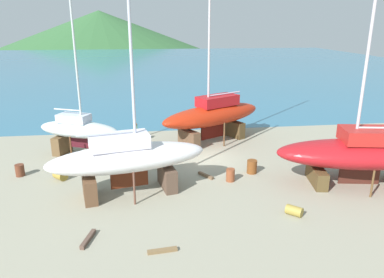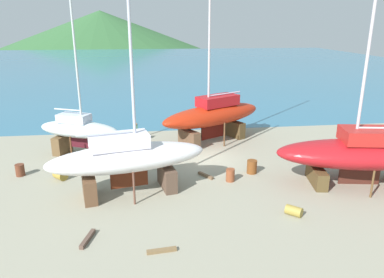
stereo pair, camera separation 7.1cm
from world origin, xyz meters
The scene contains 17 objects.
ground_plane centered at (0.00, -5.00, 0.00)m, with size 50.89×50.89×0.00m, color gray.
sea_water centered at (0.00, 63.81, 0.00)m, with size 129.90×112.17×0.01m, color teal.
headland_hill centered at (-25.23, 164.17, 0.00)m, with size 165.44×165.44×30.55m, color #336335.
sailboat_large_starboard centered at (1.21, 3.98, 2.34)m, with size 9.86×7.17×16.68m.
sailboat_far_slipway centered at (-5.45, -5.13, 2.22)m, with size 9.52×4.58×14.12m.
sailboat_mid_port centered at (8.75, -5.62, 2.07)m, with size 10.82×5.03×18.15m.
sailboat_small_center centered at (-9.38, 1.94, 1.96)m, with size 6.70×4.49×11.60m.
worker centered at (-5.20, 4.71, 0.86)m, with size 0.26×0.45×1.66m.
barrel_tipped_left centered at (-9.92, -2.59, 0.31)m, with size 0.63×0.63×0.83m, color olive.
barrel_rust_near centered at (3.18, -8.88, 0.26)m, with size 0.52×0.52×0.83m, color olive.
barrel_tipped_center centered at (-12.67, -1.63, 0.39)m, with size 0.57×0.57×0.79m, color brown.
barrel_ochre centered at (0.86, -4.18, 0.41)m, with size 0.55×0.55×0.82m, color brown.
barrel_tar_black centered at (2.58, -3.08, 0.45)m, with size 0.66×0.66×0.89m, color brown.
timber_plank_near centered at (8.89, 0.63, 0.08)m, with size 2.87×0.13×0.17m, color brown.
timber_short_cross centered at (-3.82, -11.24, 0.07)m, with size 1.32×0.22×0.14m, color brown.
timber_plank_far centered at (-7.18, -9.94, 0.10)m, with size 1.47×0.20×0.20m, color brown.
timber_short_skew centered at (-0.59, -3.33, 0.09)m, with size 1.31×0.18×0.18m, color brown.
Camera 1 is at (-4.28, -25.16, 9.63)m, focal length 34.30 mm.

